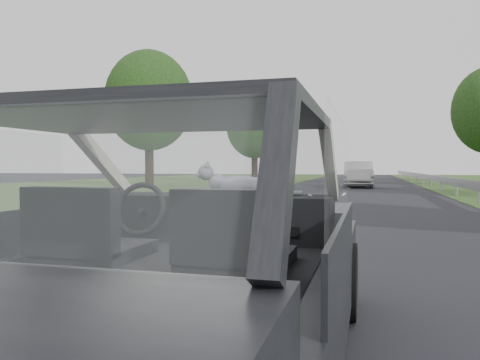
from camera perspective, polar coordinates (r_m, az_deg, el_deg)
The scene contains 9 objects.
subject_car at distance 2.63m, azimuth -7.58°, elevation -8.59°, with size 1.80×4.00×1.45m, color black.
dashboard at distance 3.19m, azimuth -3.18°, elevation -4.50°, with size 1.58×0.45×0.30m, color black.
driver_seat at distance 2.54m, azimuth -18.57°, elevation -5.48°, with size 0.50×0.72×0.42m, color black.
passenger_seat at distance 2.20m, azimuth -0.90°, elevation -6.49°, with size 0.50×0.72×0.42m, color black.
steering_wheel at distance 3.07m, azimuth -12.08°, elevation -3.46°, with size 0.36×0.36×0.04m, color black.
cat at distance 3.15m, azimuth -0.06°, elevation -0.48°, with size 0.51×0.16×0.23m, color gray.
other_car at distance 28.02m, azimuth 14.21°, elevation 0.69°, with size 1.80×4.57×1.50m, color #A9A9A9.
tree_5 at distance 28.82m, azimuth -11.02°, elevation 7.15°, with size 5.24×5.24×7.94m, color black, non-canonical shape.
tree_6 at distance 37.28m, azimuth 1.79°, elevation 5.06°, with size 4.50×4.50×6.82m, color black, non-canonical shape.
Camera 1 is at (1.01, -2.38, 1.19)m, focal length 35.00 mm.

